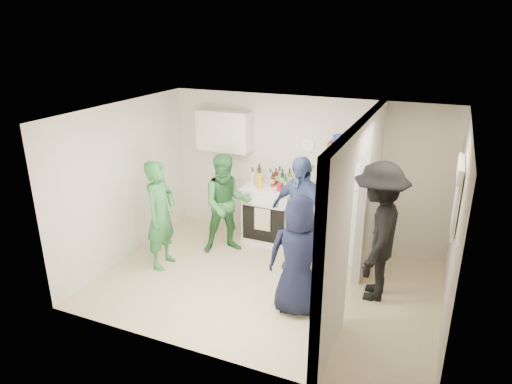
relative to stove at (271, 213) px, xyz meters
The scene contains 38 objects.
floor 1.53m from the stove, 71.24° to the right, with size 4.80×4.80×0.00m, color beige.
wall_back 0.93m from the stove, 35.34° to the left, with size 4.80×4.80×0.00m, color silver.
wall_front 3.19m from the stove, 81.38° to the right, with size 4.80×4.80×0.00m, color silver.
wall_left 2.48m from the stove, 144.70° to the right, with size 3.40×3.40×0.00m, color silver.
wall_right 3.26m from the stove, 25.55° to the right, with size 3.40×3.40×0.00m, color silver.
ceiling 2.46m from the stove, 71.24° to the right, with size 4.80×4.80×0.00m, color white.
partition_pier_back 1.84m from the stove, ahead, with size 0.12×1.20×2.50m, color silver.
partition_pier_front 3.07m from the stove, 56.01° to the right, with size 0.12×1.20×2.50m, color silver.
partition_header 2.80m from the stove, 39.44° to the right, with size 0.12×1.00×0.40m, color silver.
stove is the anchor object (origin of this frame).
upper_cabinet 1.64m from the stove, behind, with size 0.95×0.34×0.70m, color silver.
fridge 1.27m from the stove, ahead, with size 0.71×0.69×1.72m, color white.
wicker_basket 1.71m from the stove, ahead, with size 0.35×0.25×0.15m, color brown.
blue_bowl 1.81m from the stove, ahead, with size 0.24×0.24×0.11m, color navy.
yellow_cup_stack_top 1.97m from the stove, ahead, with size 0.09×0.09×0.25m, color orange.
wall_clock 1.33m from the stove, 31.03° to the left, with size 0.22×0.22×0.03m, color white.
spice_shelf 1.00m from the stove, 31.04° to the left, with size 0.35×0.08×0.03m, color olive.
nook_window 3.28m from the stove, 22.35° to the right, with size 0.03×0.70×0.80m, color black.
nook_window_frame 3.27m from the stove, 22.46° to the right, with size 0.04×0.76×0.86m, color white.
nook_valance 3.39m from the stove, 22.64° to the right, with size 0.04×0.82×0.18m, color white.
yellow_cup_stack_stove 0.68m from the stove, 118.61° to the right, with size 0.09×0.09×0.25m, color #EBA613.
red_cup 0.64m from the stove, 42.27° to the right, with size 0.09×0.09×0.12m, color #A80B21.
person_green_left 1.95m from the stove, 129.74° to the right, with size 0.62×0.41×1.71m, color #307937.
person_green_center 0.89m from the stove, 129.96° to the right, with size 0.81×0.63×1.67m, color #337540.
person_denim 1.15m from the stove, 45.41° to the right, with size 1.06×0.44×1.81m, color #344C73.
person_navy 2.14m from the stove, 59.27° to the right, with size 0.79×0.51×1.61m, color black.
person_nook 2.26m from the stove, 28.68° to the right, with size 1.25×0.72×1.94m, color black.
bottle_a 0.73m from the stove, 155.54° to the left, with size 0.07×0.07×0.31m, color brown.
bottle_b 0.69m from the stove, 160.31° to the right, with size 0.06×0.06×0.29m, color #1C561F.
bottle_c 0.65m from the stove, 117.52° to the left, with size 0.07×0.07×0.24m, color silver.
bottle_d 0.63m from the stove, 43.16° to the right, with size 0.07×0.07×0.24m, color #56210F.
bottle_e 0.69m from the stove, 64.97° to the left, with size 0.08×0.08×0.30m, color #AEB6C0.
bottle_f 0.69m from the stove, ahead, with size 0.06×0.06×0.31m, color black.
bottle_g 0.73m from the stove, 24.58° to the left, with size 0.07×0.07×0.30m, color olive.
bottle_h 0.74m from the stove, 154.64° to the right, with size 0.07×0.07×0.33m, color #B7BBC5.
bottle_i 0.66m from the stove, 63.67° to the left, with size 0.08×0.08×0.28m, color #4E1B0D.
bottle_j 0.71m from the stove, 17.78° to the right, with size 0.06×0.06×0.27m, color #1D562E.
bottle_k 0.70m from the stove, 169.62° to the left, with size 0.07×0.07×0.30m, color #9B4C23.
Camera 1 is at (2.15, -5.41, 3.58)m, focal length 32.00 mm.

